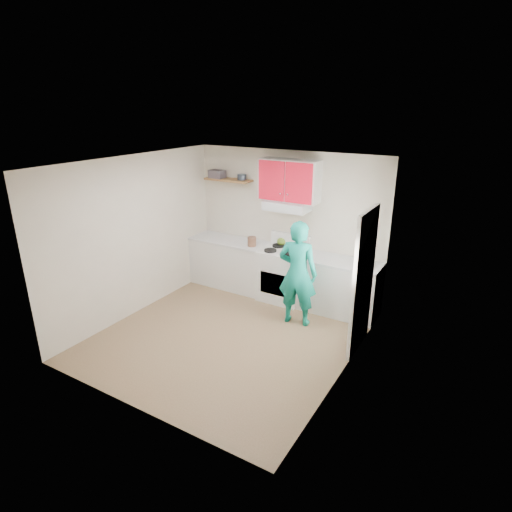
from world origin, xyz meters
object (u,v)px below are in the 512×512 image
Objects in this scene: stove at (283,275)px; crock at (252,242)px; person at (298,273)px; tin at (242,177)px; kettle at (282,241)px.

crock is (-0.60, -0.07, 0.53)m from stove.
stove is at bearing 6.69° from crock.
stove is 0.97m from person.
tin is 1.19m from crock.
kettle is 0.90× the size of crock.
crock is at bearing -136.70° from kettle.
tin is 0.98× the size of kettle.
tin reaches higher than person.
tin reaches higher than crock.
person reaches higher than crock.
kettle is 1.19m from person.
person is (1.19, -0.60, -0.14)m from crock.
person is (0.59, -0.67, 0.39)m from stove.
kettle is 0.54m from crock.
person is at bearing -26.54° from crock.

